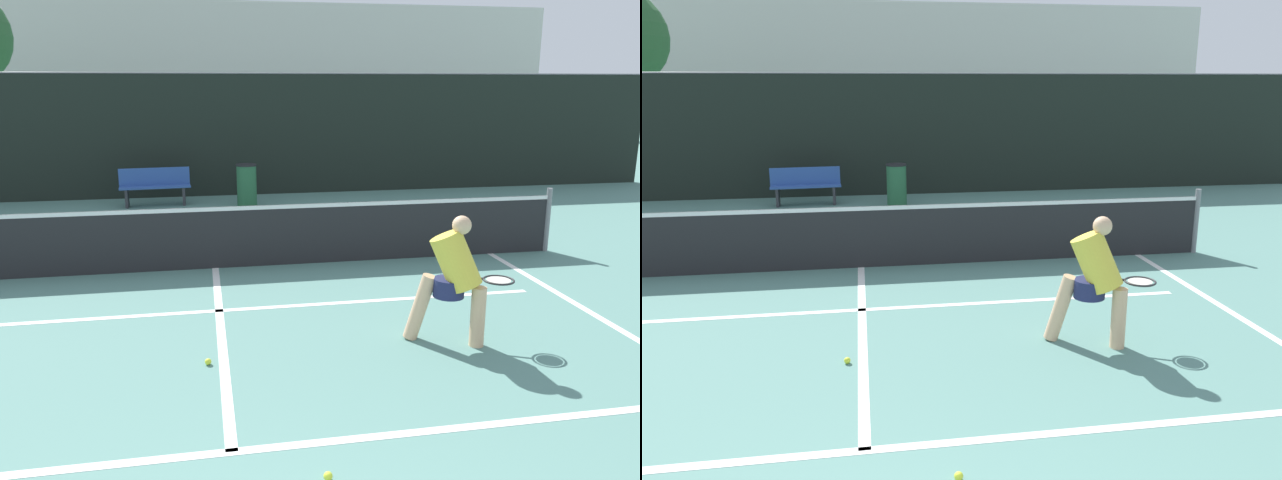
{
  "view_description": "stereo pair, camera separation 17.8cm",
  "coord_description": "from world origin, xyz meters",
  "views": [
    {
      "loc": [
        -0.12,
        -1.52,
        2.75
      ],
      "look_at": [
        1.2,
        5.5,
        0.95
      ],
      "focal_mm": 35.0,
      "sensor_mm": 36.0,
      "label": 1
    },
    {
      "loc": [
        0.05,
        -1.55,
        2.75
      ],
      "look_at": [
        1.2,
        5.5,
        0.95
      ],
      "focal_mm": 35.0,
      "sensor_mm": 36.0,
      "label": 2
    }
  ],
  "objects": [
    {
      "name": "player_practicing",
      "position": [
        2.45,
        4.44,
        0.76
      ],
      "size": [
        1.26,
        0.54,
        1.43
      ],
      "rotation": [
        0.0,
        0.0,
        -0.46
      ],
      "color": "#DBAD84",
      "rests_on": "ground"
    },
    {
      "name": "court_service_line",
      "position": [
        0.0,
        5.89,
        0.0
      ],
      "size": [
        8.25,
        0.1,
        0.01
      ],
      "primitive_type": "cube",
      "color": "white",
      "rests_on": "ground"
    },
    {
      "name": "fence_back",
      "position": [
        0.0,
        14.22,
        1.5
      ],
      "size": [
        24.0,
        0.06,
        3.0
      ],
      "color": "black",
      "rests_on": "ground"
    },
    {
      "name": "net",
      "position": [
        0.0,
        7.77,
        0.51
      ],
      "size": [
        11.09,
        0.09,
        1.07
      ],
      "color": "slate",
      "rests_on": "ground"
    },
    {
      "name": "building_far",
      "position": [
        0.0,
        31.79,
        3.31
      ],
      "size": [
        36.0,
        2.4,
        6.62
      ],
      "primitive_type": "cube",
      "color": "beige",
      "rests_on": "ground"
    },
    {
      "name": "parked_car",
      "position": [
        -1.6,
        16.5,
        0.56
      ],
      "size": [
        1.64,
        4.47,
        1.33
      ],
      "color": "silver",
      "rests_on": "ground"
    },
    {
      "name": "court_baseline_near",
      "position": [
        0.0,
        2.77,
        0.0
      ],
      "size": [
        11.0,
        0.1,
        0.01
      ],
      "primitive_type": "cube",
      "color": "white",
      "rests_on": "ground"
    },
    {
      "name": "courtside_bench",
      "position": [
        -1.22,
        13.15,
        0.47
      ],
      "size": [
        1.61,
        0.5,
        0.86
      ],
      "rotation": [
        0.0,
        0.0,
        0.08
      ],
      "color": "#2D519E",
      "rests_on": "ground"
    },
    {
      "name": "trash_bin",
      "position": [
        0.86,
        12.78,
        0.48
      ],
      "size": [
        0.47,
        0.47,
        0.95
      ],
      "color": "#28603D",
      "rests_on": "ground"
    },
    {
      "name": "tennis_ball_scattered_5",
      "position": [
        0.66,
        2.3,
        0.03
      ],
      "size": [
        0.07,
        0.07,
        0.07
      ],
      "primitive_type": "sphere",
      "color": "#D1E033",
      "rests_on": "ground"
    },
    {
      "name": "tennis_ball_scattered_4",
      "position": [
        3.04,
        6.32,
        0.03
      ],
      "size": [
        0.07,
        0.07,
        0.07
      ],
      "primitive_type": "sphere",
      "color": "#D1E033",
      "rests_on": "ground"
    },
    {
      "name": "court_sideline_right",
      "position": [
        4.51,
        5.27,
        0.0
      ],
      "size": [
        0.1,
        6.0,
        0.01
      ],
      "primitive_type": "cube",
      "color": "white",
      "rests_on": "ground"
    },
    {
      "name": "court_center_mark",
      "position": [
        0.0,
        5.27,
        0.0
      ],
      "size": [
        0.1,
        5.0,
        0.01
      ],
      "primitive_type": "cube",
      "color": "white",
      "rests_on": "ground"
    },
    {
      "name": "tennis_ball_scattered_6",
      "position": [
        -0.16,
        4.36,
        0.03
      ],
      "size": [
        0.07,
        0.07,
        0.07
      ],
      "primitive_type": "sphere",
      "color": "#D1E033",
      "rests_on": "ground"
    }
  ]
}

